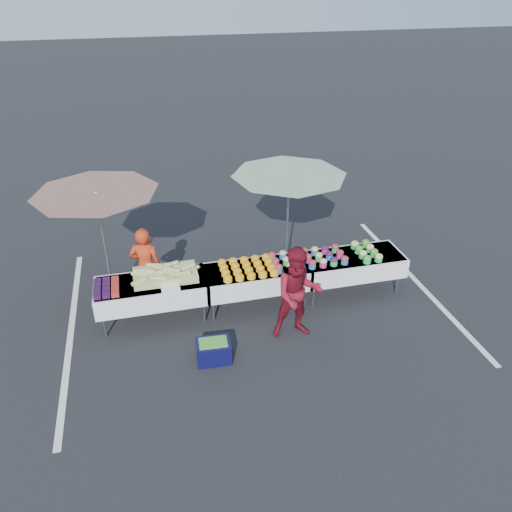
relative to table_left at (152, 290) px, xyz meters
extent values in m
plane|color=black|center=(1.80, 0.00, -0.58)|extent=(80.00, 80.00, 0.00)
cube|color=silver|center=(-1.40, 0.00, -0.58)|extent=(0.10, 5.00, 0.00)
cube|color=silver|center=(5.00, 0.00, -0.58)|extent=(0.10, 5.00, 0.00)
cube|color=white|center=(0.00, 0.00, 0.15)|extent=(1.80, 0.75, 0.04)
cube|color=white|center=(0.00, 0.00, -0.01)|extent=(1.86, 0.81, 0.36)
cylinder|color=slate|center=(-0.82, -0.29, -0.39)|extent=(0.04, 0.04, 0.39)
cylinder|color=slate|center=(-0.82, 0.29, -0.39)|extent=(0.04, 0.04, 0.39)
cylinder|color=slate|center=(0.82, -0.29, -0.39)|extent=(0.04, 0.04, 0.39)
cylinder|color=slate|center=(0.82, 0.29, -0.39)|extent=(0.04, 0.04, 0.39)
cube|color=white|center=(1.80, 0.00, 0.15)|extent=(1.80, 0.75, 0.04)
cube|color=white|center=(1.80, 0.00, -0.01)|extent=(1.86, 0.81, 0.36)
cylinder|color=slate|center=(0.98, -0.29, -0.39)|extent=(0.04, 0.04, 0.39)
cylinder|color=slate|center=(0.98, 0.29, -0.39)|extent=(0.04, 0.04, 0.39)
cylinder|color=slate|center=(2.62, -0.29, -0.39)|extent=(0.04, 0.04, 0.39)
cylinder|color=slate|center=(2.62, 0.29, -0.39)|extent=(0.04, 0.04, 0.39)
cube|color=white|center=(3.60, 0.00, 0.15)|extent=(1.80, 0.75, 0.04)
cube|color=white|center=(3.60, 0.00, -0.01)|extent=(1.86, 0.81, 0.36)
cylinder|color=slate|center=(2.78, -0.29, -0.39)|extent=(0.04, 0.04, 0.39)
cylinder|color=slate|center=(2.78, 0.29, -0.39)|extent=(0.04, 0.04, 0.39)
cylinder|color=slate|center=(4.42, -0.29, -0.39)|extent=(0.04, 0.04, 0.39)
cylinder|color=slate|center=(4.42, 0.29, -0.39)|extent=(0.04, 0.04, 0.39)
cube|color=black|center=(-0.85, -0.27, 0.21)|extent=(0.12, 0.12, 0.08)
cube|color=black|center=(-0.85, -0.13, 0.21)|extent=(0.12, 0.12, 0.08)
cube|color=black|center=(-0.85, 0.01, 0.21)|extent=(0.12, 0.12, 0.08)
cube|color=black|center=(-0.85, 0.15, 0.21)|extent=(0.12, 0.12, 0.08)
cube|color=black|center=(-0.71, -0.27, 0.21)|extent=(0.12, 0.12, 0.08)
cube|color=black|center=(-0.71, -0.13, 0.21)|extent=(0.12, 0.12, 0.08)
cube|color=black|center=(-0.71, 0.01, 0.21)|extent=(0.12, 0.12, 0.08)
cube|color=black|center=(-0.71, 0.15, 0.21)|extent=(0.12, 0.12, 0.08)
cube|color=#A2112A|center=(-0.57, -0.27, 0.21)|extent=(0.12, 0.12, 0.08)
cube|color=#A2112A|center=(-0.57, -0.13, 0.21)|extent=(0.12, 0.12, 0.08)
cube|color=#A2112A|center=(-0.57, 0.01, 0.21)|extent=(0.12, 0.12, 0.08)
cube|color=#A2112A|center=(-0.57, 0.15, 0.21)|extent=(0.12, 0.12, 0.08)
cube|color=#A5BA5F|center=(0.25, 0.05, 0.24)|extent=(1.05, 0.55, 0.14)
cylinder|color=#A5BA5F|center=(0.55, 0.20, 0.27)|extent=(0.27, 0.09, 0.10)
cylinder|color=#A5BA5F|center=(-0.13, 0.10, 0.34)|extent=(0.27, 0.14, 0.07)
cylinder|color=#A5BA5F|center=(0.36, -0.06, 0.38)|extent=(0.27, 0.14, 0.09)
cylinder|color=#A5BA5F|center=(-0.17, 0.08, 0.28)|extent=(0.27, 0.15, 0.10)
cylinder|color=#A5BA5F|center=(0.07, -0.01, 0.33)|extent=(0.27, 0.15, 0.08)
cylinder|color=#A5BA5F|center=(0.21, 0.09, 0.36)|extent=(0.27, 0.10, 0.10)
cylinder|color=#A5BA5F|center=(0.21, -0.03, 0.36)|extent=(0.27, 0.07, 0.08)
cylinder|color=#A5BA5F|center=(0.12, -0.13, 0.31)|extent=(0.27, 0.14, 0.09)
cylinder|color=#A5BA5F|center=(0.09, 0.25, 0.34)|extent=(0.27, 0.12, 0.08)
cylinder|color=#A5BA5F|center=(0.71, 0.14, 0.29)|extent=(0.27, 0.16, 0.08)
cylinder|color=#A5BA5F|center=(-0.06, 0.01, 0.34)|extent=(0.27, 0.11, 0.07)
cylinder|color=#A5BA5F|center=(0.16, -0.18, 0.27)|extent=(0.27, 0.10, 0.07)
cylinder|color=#A5BA5F|center=(0.36, 0.19, 0.35)|extent=(0.27, 0.12, 0.08)
cylinder|color=#A5BA5F|center=(-0.18, -0.17, 0.31)|extent=(0.27, 0.15, 0.08)
cylinder|color=#A5BA5F|center=(-0.09, 0.09, 0.36)|extent=(0.27, 0.10, 0.08)
cylinder|color=#A5BA5F|center=(0.46, 0.00, 0.32)|extent=(0.27, 0.16, 0.10)
cylinder|color=#A5BA5F|center=(-0.03, -0.02, 0.38)|extent=(0.27, 0.12, 0.09)
cylinder|color=#A5BA5F|center=(0.52, -0.18, 0.37)|extent=(0.27, 0.09, 0.07)
cylinder|color=#A5BA5F|center=(0.58, -0.15, 0.30)|extent=(0.27, 0.10, 0.09)
cylinder|color=#A5BA5F|center=(0.50, -0.09, 0.28)|extent=(0.27, 0.12, 0.09)
cylinder|color=#A5BA5F|center=(0.35, 0.28, 0.27)|extent=(0.27, 0.10, 0.08)
cylinder|color=#A5BA5F|center=(0.63, 0.03, 0.34)|extent=(0.27, 0.14, 0.10)
cylinder|color=#A5BA5F|center=(0.56, 0.25, 0.27)|extent=(0.27, 0.12, 0.07)
cube|color=white|center=(0.30, -0.30, 0.19)|extent=(0.30, 0.25, 0.05)
cylinder|color=yellow|center=(1.25, -0.28, 0.19)|extent=(0.15, 0.15, 0.05)
ellipsoid|color=orange|center=(1.25, -0.28, 0.23)|extent=(0.15, 0.15, 0.08)
cylinder|color=yellow|center=(1.25, -0.10, 0.19)|extent=(0.15, 0.15, 0.05)
ellipsoid|color=orange|center=(1.25, -0.10, 0.23)|extent=(0.15, 0.15, 0.08)
cylinder|color=yellow|center=(1.25, 0.08, 0.19)|extent=(0.15, 0.15, 0.05)
ellipsoid|color=orange|center=(1.25, 0.08, 0.23)|extent=(0.15, 0.15, 0.08)
cylinder|color=yellow|center=(1.25, 0.26, 0.19)|extent=(0.15, 0.15, 0.05)
ellipsoid|color=orange|center=(1.25, 0.26, 0.23)|extent=(0.15, 0.15, 0.08)
cylinder|color=yellow|center=(1.45, -0.28, 0.19)|extent=(0.15, 0.15, 0.05)
ellipsoid|color=orange|center=(1.45, -0.28, 0.23)|extent=(0.15, 0.15, 0.08)
cylinder|color=yellow|center=(1.45, -0.10, 0.19)|extent=(0.15, 0.15, 0.05)
ellipsoid|color=orange|center=(1.45, -0.10, 0.23)|extent=(0.15, 0.15, 0.08)
cylinder|color=yellow|center=(1.45, 0.08, 0.19)|extent=(0.15, 0.15, 0.05)
ellipsoid|color=orange|center=(1.45, 0.08, 0.23)|extent=(0.15, 0.15, 0.08)
cylinder|color=yellow|center=(1.45, 0.26, 0.19)|extent=(0.15, 0.15, 0.05)
ellipsoid|color=orange|center=(1.45, 0.26, 0.23)|extent=(0.15, 0.15, 0.08)
cylinder|color=yellow|center=(1.65, -0.28, 0.19)|extent=(0.15, 0.15, 0.05)
ellipsoid|color=orange|center=(1.65, -0.28, 0.23)|extent=(0.15, 0.15, 0.08)
cylinder|color=yellow|center=(1.65, -0.10, 0.19)|extent=(0.15, 0.15, 0.05)
ellipsoid|color=orange|center=(1.65, -0.10, 0.23)|extent=(0.15, 0.15, 0.08)
cylinder|color=yellow|center=(1.65, 0.08, 0.19)|extent=(0.15, 0.15, 0.05)
ellipsoid|color=orange|center=(1.65, 0.08, 0.23)|extent=(0.15, 0.15, 0.08)
cylinder|color=yellow|center=(1.65, 0.26, 0.19)|extent=(0.15, 0.15, 0.05)
ellipsoid|color=orange|center=(1.65, 0.26, 0.23)|extent=(0.15, 0.15, 0.08)
cylinder|color=yellow|center=(1.85, -0.28, 0.19)|extent=(0.15, 0.15, 0.05)
ellipsoid|color=orange|center=(1.85, -0.28, 0.23)|extent=(0.15, 0.15, 0.08)
cylinder|color=yellow|center=(1.85, -0.10, 0.19)|extent=(0.15, 0.15, 0.05)
ellipsoid|color=orange|center=(1.85, -0.10, 0.23)|extent=(0.15, 0.15, 0.08)
cylinder|color=yellow|center=(1.85, 0.08, 0.19)|extent=(0.15, 0.15, 0.05)
ellipsoid|color=orange|center=(1.85, 0.08, 0.23)|extent=(0.15, 0.15, 0.08)
cylinder|color=yellow|center=(1.85, 0.26, 0.19)|extent=(0.15, 0.15, 0.05)
ellipsoid|color=orange|center=(1.85, 0.26, 0.23)|extent=(0.15, 0.15, 0.08)
cylinder|color=yellow|center=(2.05, -0.28, 0.19)|extent=(0.15, 0.15, 0.05)
ellipsoid|color=orange|center=(2.05, -0.28, 0.23)|extent=(0.15, 0.15, 0.08)
cylinder|color=yellow|center=(2.05, -0.10, 0.19)|extent=(0.15, 0.15, 0.05)
ellipsoid|color=orange|center=(2.05, -0.10, 0.23)|extent=(0.15, 0.15, 0.08)
cylinder|color=yellow|center=(2.05, 0.08, 0.19)|extent=(0.15, 0.15, 0.05)
ellipsoid|color=orange|center=(2.05, 0.08, 0.23)|extent=(0.15, 0.15, 0.08)
cylinder|color=yellow|center=(2.05, 0.26, 0.19)|extent=(0.15, 0.15, 0.05)
ellipsoid|color=orange|center=(2.05, 0.26, 0.23)|extent=(0.15, 0.15, 0.08)
cylinder|color=#2562AF|center=(2.15, -0.22, 0.22)|extent=(0.13, 0.13, 0.10)
ellipsoid|color=maroon|center=(2.15, -0.22, 0.28)|extent=(0.14, 0.14, 0.10)
cylinder|color=#B82770|center=(2.15, 0.00, 0.22)|extent=(0.13, 0.13, 0.10)
ellipsoid|color=maroon|center=(2.15, 0.00, 0.28)|extent=(0.14, 0.14, 0.10)
cylinder|color=green|center=(2.15, 0.22, 0.22)|extent=(0.13, 0.13, 0.10)
ellipsoid|color=maroon|center=(2.15, 0.22, 0.28)|extent=(0.14, 0.14, 0.10)
cylinder|color=#B82770|center=(2.35, -0.22, 0.22)|extent=(0.13, 0.13, 0.10)
ellipsoid|color=tan|center=(2.35, -0.22, 0.28)|extent=(0.14, 0.14, 0.10)
cylinder|color=green|center=(2.35, 0.00, 0.22)|extent=(0.13, 0.13, 0.10)
ellipsoid|color=tan|center=(2.35, 0.00, 0.28)|extent=(0.14, 0.14, 0.10)
cylinder|color=#2562AF|center=(2.35, 0.22, 0.22)|extent=(0.13, 0.13, 0.10)
ellipsoid|color=tan|center=(2.35, 0.22, 0.28)|extent=(0.14, 0.14, 0.10)
cylinder|color=green|center=(2.55, -0.22, 0.22)|extent=(0.13, 0.13, 0.10)
ellipsoid|color=#29122E|center=(2.55, -0.22, 0.28)|extent=(0.14, 0.14, 0.10)
cylinder|color=#2562AF|center=(2.55, 0.00, 0.22)|extent=(0.13, 0.13, 0.10)
ellipsoid|color=#29122E|center=(2.55, 0.00, 0.28)|extent=(0.14, 0.14, 0.10)
cylinder|color=#B82770|center=(2.55, 0.22, 0.22)|extent=(0.13, 0.13, 0.10)
ellipsoid|color=#29122E|center=(2.55, 0.22, 0.28)|extent=(0.14, 0.14, 0.10)
cylinder|color=#2562AF|center=(2.75, -0.22, 0.22)|extent=(0.13, 0.13, 0.10)
ellipsoid|color=maroon|center=(2.75, -0.22, 0.28)|extent=(0.14, 0.14, 0.10)
cylinder|color=#B82770|center=(2.75, 0.00, 0.22)|extent=(0.13, 0.13, 0.10)
ellipsoid|color=maroon|center=(2.75, 0.00, 0.28)|extent=(0.14, 0.14, 0.10)
cylinder|color=green|center=(2.75, 0.22, 0.22)|extent=(0.13, 0.13, 0.10)
ellipsoid|color=maroon|center=(2.75, 0.22, 0.28)|extent=(0.14, 0.14, 0.10)
cylinder|color=#B82770|center=(2.95, -0.22, 0.22)|extent=(0.13, 0.13, 0.10)
ellipsoid|color=tan|center=(2.95, -0.22, 0.28)|extent=(0.14, 0.14, 0.10)
cylinder|color=green|center=(2.95, 0.00, 0.22)|extent=(0.13, 0.13, 0.10)
ellipsoid|color=tan|center=(2.95, 0.00, 0.28)|extent=(0.14, 0.14, 0.10)
cylinder|color=#2562AF|center=(2.95, 0.22, 0.22)|extent=(0.13, 0.13, 0.10)
ellipsoid|color=tan|center=(2.95, 0.22, 0.28)|extent=(0.14, 0.14, 0.10)
cylinder|color=green|center=(3.15, -0.22, 0.22)|extent=(0.13, 0.13, 0.10)
ellipsoid|color=#29122E|center=(3.15, -0.22, 0.28)|extent=(0.14, 0.14, 0.10)
cylinder|color=#2562AF|center=(3.15, 0.00, 0.22)|extent=(0.13, 0.13, 0.10)
ellipsoid|color=#29122E|center=(3.15, 0.00, 0.28)|extent=(0.14, 0.14, 0.10)
cylinder|color=#B82770|center=(3.15, 0.22, 0.22)|extent=(0.13, 0.13, 0.10)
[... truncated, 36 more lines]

